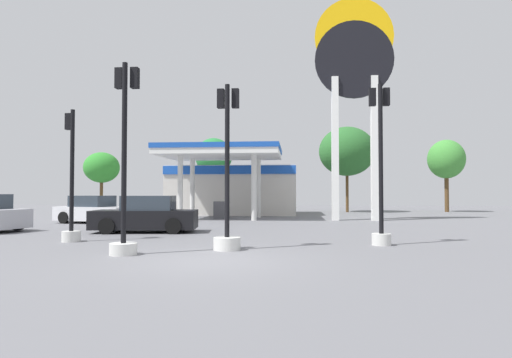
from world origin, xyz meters
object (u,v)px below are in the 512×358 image
at_px(traffic_signal_0, 124,186).
at_px(traffic_signal_1, 71,199).
at_px(traffic_signal_3, 381,181).
at_px(tree_3, 446,159).
at_px(station_pole_sign, 354,76).
at_px(traffic_signal_2, 227,199).
at_px(car_2, 94,211).
at_px(car_0, 146,216).
at_px(tree_1, 214,157).
at_px(tree_0, 102,168).
at_px(tree_2, 347,151).

height_order(traffic_signal_0, traffic_signal_1, traffic_signal_0).
height_order(traffic_signal_3, tree_3, tree_3).
relative_size(station_pole_sign, traffic_signal_3, 2.62).
bearing_deg(traffic_signal_2, tree_3, 60.18).
height_order(car_2, tree_3, tree_3).
bearing_deg(car_2, traffic_signal_3, -32.73).
xyz_separation_m(car_0, tree_1, (-1.20, 21.80, 4.28)).
relative_size(car_0, car_2, 0.99).
xyz_separation_m(traffic_signal_0, tree_0, (-13.11, 27.19, 2.09)).
xyz_separation_m(station_pole_sign, tree_1, (-11.09, 13.17, -3.78)).
relative_size(traffic_signal_0, tree_3, 0.84).
relative_size(car_2, traffic_signal_3, 0.87).
bearing_deg(traffic_signal_1, tree_1, 89.66).
height_order(tree_0, tree_1, tree_1).
bearing_deg(tree_2, traffic_signal_2, -104.37).
distance_m(car_2, traffic_signal_1, 9.38).
relative_size(traffic_signal_1, tree_0, 0.84).
bearing_deg(station_pole_sign, traffic_signal_0, -118.47).
xyz_separation_m(traffic_signal_1, traffic_signal_3, (10.37, -0.07, 0.60)).
height_order(traffic_signal_1, traffic_signal_2, traffic_signal_2).
distance_m(traffic_signal_1, traffic_signal_3, 10.39).
bearing_deg(tree_0, car_0, -61.06).
xyz_separation_m(traffic_signal_3, tree_0, (-20.46, 24.42, 1.90)).
relative_size(traffic_signal_1, traffic_signal_2, 0.93).
height_order(traffic_signal_0, tree_3, tree_3).
bearing_deg(traffic_signal_2, traffic_signal_3, 18.31).
distance_m(station_pole_sign, tree_0, 24.95).
bearing_deg(tree_1, traffic_signal_1, -90.34).
height_order(traffic_signal_1, tree_2, tree_2).
bearing_deg(traffic_signal_1, station_pole_sign, 47.58).
relative_size(station_pole_sign, tree_0, 2.52).
bearing_deg(tree_2, tree_0, 177.80).
distance_m(tree_1, tree_3, 20.56).
bearing_deg(tree_2, car_2, -136.28).
relative_size(car_0, tree_1, 0.67).
bearing_deg(traffic_signal_1, tree_3, 49.92).
xyz_separation_m(car_2, traffic_signal_2, (8.99, -10.37, 0.80)).
relative_size(traffic_signal_3, tree_1, 0.77).
relative_size(station_pole_sign, traffic_signal_2, 2.78).
bearing_deg(traffic_signal_3, tree_2, 85.83).
height_order(station_pole_sign, tree_2, station_pole_sign).
xyz_separation_m(station_pole_sign, tree_3, (9.45, 12.28, -4.24)).
relative_size(car_0, traffic_signal_3, 0.87).
distance_m(traffic_signal_0, tree_3, 32.73).
xyz_separation_m(car_2, traffic_signal_0, (6.36, -11.59, 1.19)).
distance_m(station_pole_sign, tree_1, 17.63).
xyz_separation_m(traffic_signal_1, traffic_signal_2, (5.66, -1.64, 0.04)).
relative_size(car_2, tree_3, 0.72).
xyz_separation_m(traffic_signal_2, tree_3, (15.03, 26.22, 3.04)).
bearing_deg(tree_0, tree_2, -2.20).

